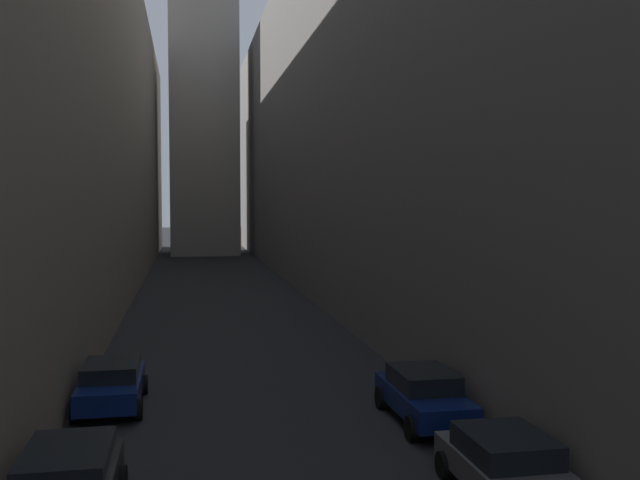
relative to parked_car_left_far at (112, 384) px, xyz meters
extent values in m
plane|color=#232326|center=(4.40, 22.22, -0.73)|extent=(264.00, 264.00, 0.00)
cube|color=gray|center=(-8.56, 24.22, 10.96)|extent=(14.93, 108.00, 23.38)
cube|color=slate|center=(15.05, 24.22, 11.71)|extent=(10.31, 108.00, 24.89)
cube|color=gray|center=(4.40, 63.11, 20.30)|extent=(7.94, 7.94, 42.07)
cube|color=black|center=(0.00, -7.97, 0.54)|extent=(1.58, 2.39, 0.56)
cylinder|color=black|center=(0.86, -6.60, -0.42)|extent=(0.22, 0.63, 0.63)
cube|color=navy|center=(0.00, 0.00, -0.12)|extent=(1.74, 4.06, 0.62)
cube|color=black|center=(0.00, 0.00, 0.42)|extent=(1.60, 2.10, 0.46)
cylinder|color=black|center=(-0.87, 1.38, -0.43)|extent=(0.22, 0.61, 0.61)
cylinder|color=black|center=(0.87, 1.38, -0.43)|extent=(0.22, 0.61, 0.61)
cylinder|color=black|center=(-0.87, -1.38, -0.43)|extent=(0.22, 0.61, 0.61)
cylinder|color=black|center=(0.87, -1.38, -0.43)|extent=(0.22, 0.61, 0.61)
cube|color=#4C4C51|center=(8.80, -8.38, -0.15)|extent=(1.80, 4.02, 0.56)
cube|color=black|center=(8.80, -8.22, 0.38)|extent=(1.66, 2.12, 0.50)
cylinder|color=black|center=(7.90, -7.01, -0.43)|extent=(0.22, 0.60, 0.60)
cylinder|color=black|center=(9.70, -7.01, -0.43)|extent=(0.22, 0.60, 0.60)
cube|color=navy|center=(8.80, -3.08, -0.09)|extent=(1.70, 4.28, 0.62)
cube|color=black|center=(8.80, -2.99, 0.48)|extent=(1.56, 2.25, 0.52)
cylinder|color=black|center=(7.95, -1.62, -0.40)|extent=(0.22, 0.67, 0.67)
cylinder|color=black|center=(9.65, -1.62, -0.40)|extent=(0.22, 0.67, 0.67)
cylinder|color=black|center=(7.95, -4.53, -0.40)|extent=(0.22, 0.67, 0.67)
cylinder|color=black|center=(9.65, -4.53, -0.40)|extent=(0.22, 0.67, 0.67)
camera|label=1|loc=(2.27, -21.67, 5.46)|focal=39.40mm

